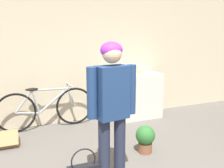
% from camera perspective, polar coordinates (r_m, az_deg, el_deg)
% --- Properties ---
extents(wall_back, '(8.00, 0.07, 2.60)m').
position_cam_1_polar(wall_back, '(4.89, -10.18, 6.56)').
color(wall_back, beige).
rests_on(wall_back, ground_plane).
extents(side_shelf, '(1.03, 0.49, 0.88)m').
position_cam_1_polar(side_shelf, '(5.19, 4.91, -2.61)').
color(side_shelf, beige).
rests_on(side_shelf, ground_plane).
extents(person, '(0.57, 0.25, 1.61)m').
position_cam_1_polar(person, '(2.86, -0.01, -3.71)').
color(person, '#23283D').
rests_on(person, ground_plane).
extents(bicycle, '(1.73, 0.46, 0.77)m').
position_cam_1_polar(bicycle, '(4.78, -14.12, -5.08)').
color(bicycle, black).
rests_on(bicycle, ground_plane).
extents(banana, '(0.29, 0.08, 0.04)m').
position_cam_1_polar(banana, '(5.18, 5.24, 2.58)').
color(banana, '#EAD64C').
rests_on(banana, side_shelf).
extents(cardboard_box, '(0.51, 0.43, 0.23)m').
position_cam_1_polar(cardboard_box, '(4.42, -23.01, -11.16)').
color(cardboard_box, '#A87F51').
rests_on(cardboard_box, ground_plane).
extents(potted_plant, '(0.28, 0.28, 0.40)m').
position_cam_1_polar(potted_plant, '(3.83, 7.26, -11.53)').
color(potted_plant, brown).
rests_on(potted_plant, ground_plane).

